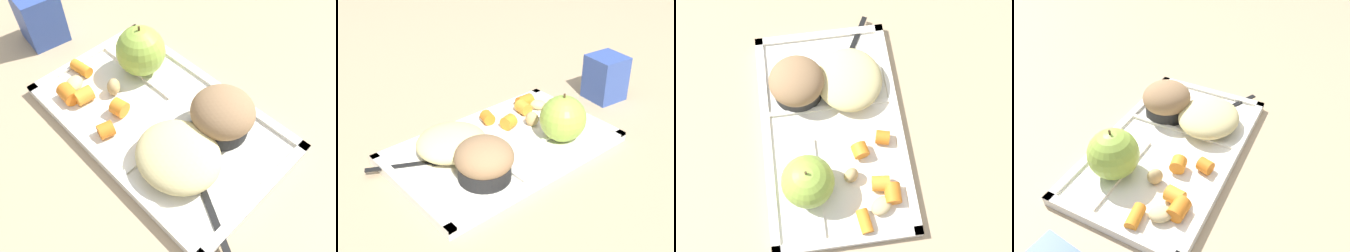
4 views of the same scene
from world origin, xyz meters
The scene contains 17 objects.
ground centered at (0.00, 0.00, 0.00)m, with size 6.00×6.00×0.00m, color tan.
lunch_tray centered at (0.00, 0.00, 0.01)m, with size 0.38×0.23×0.02m.
green_apple centered at (-0.09, 0.05, 0.05)m, with size 0.08×0.08×0.09m.
bran_muffin centered at (0.08, 0.05, 0.04)m, with size 0.09×0.09×0.07m.
carrot_slice_near_corner centered at (-0.03, -0.08, 0.02)m, with size 0.02×0.02×0.02m, color orange.
carrot_slice_back centered at (-0.05, -0.04, 0.02)m, with size 0.03×0.03×0.02m, color orange.
carrot_slice_edge centered at (-0.16, -0.03, 0.02)m, with size 0.02×0.02×0.04m, color orange.
carrot_slice_small centered at (-0.12, -0.08, 0.02)m, with size 0.03×0.03×0.03m, color orange.
carrot_slice_large centered at (-0.10, -0.06, 0.02)m, with size 0.02×0.02×0.03m, color orange.
potato_chunk_small centered at (-0.09, -0.02, 0.02)m, with size 0.02×0.02×0.03m, color tan.
potato_chunk_corner centered at (-0.14, -0.06, 0.02)m, with size 0.03×0.03×0.02m, color tan.
egg_noodle_pile centered at (0.08, -0.04, 0.03)m, with size 0.12×0.11×0.04m, color #D6C684.
meatball_back centered at (0.08, -0.04, 0.03)m, with size 0.03×0.03×0.03m, color brown.
meatball_center centered at (0.08, -0.01, 0.03)m, with size 0.03×0.03×0.03m, color brown.
meatball_front centered at (0.07, -0.04, 0.03)m, with size 0.04×0.04×0.04m, color brown.
plastic_fork centered at (0.13, -0.05, 0.01)m, with size 0.14×0.09×0.00m.
milk_carton centered at (-0.29, -0.02, 0.05)m, with size 0.07×0.07×0.09m, color #334C99.
Camera 2 is at (0.41, 0.49, 0.44)m, focal length 47.90 mm.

